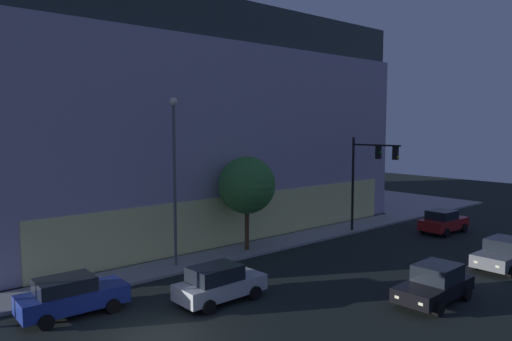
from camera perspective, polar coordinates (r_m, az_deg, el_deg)
ground_plane at (r=18.77m, az=-11.70°, el=-19.28°), size 120.00×120.00×0.00m
modern_building at (r=42.16m, az=-12.61°, el=5.33°), size 31.39×27.06×15.86m
traffic_light_far_corner at (r=34.50m, az=13.45°, el=0.39°), size 0.53×3.79×6.84m
street_lamp_sidewalk at (r=25.99m, az=-9.79°, el=0.88°), size 0.44×0.44×9.17m
sidewalk_tree at (r=29.07m, az=-1.11°, el=-1.78°), size 3.53×3.53×5.80m
car_blue at (r=21.59m, az=-21.31°, el=-13.83°), size 4.32×2.04×1.63m
car_silver at (r=21.66m, az=-4.47°, el=-13.36°), size 4.16×2.02×1.68m
car_black at (r=23.00m, az=20.69°, el=-12.63°), size 4.38×2.16×1.66m
car_grey at (r=29.59m, az=27.61°, el=-8.87°), size 4.11×2.11×1.65m
car_red at (r=37.41m, az=21.57°, el=-5.72°), size 4.08×2.12×1.69m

